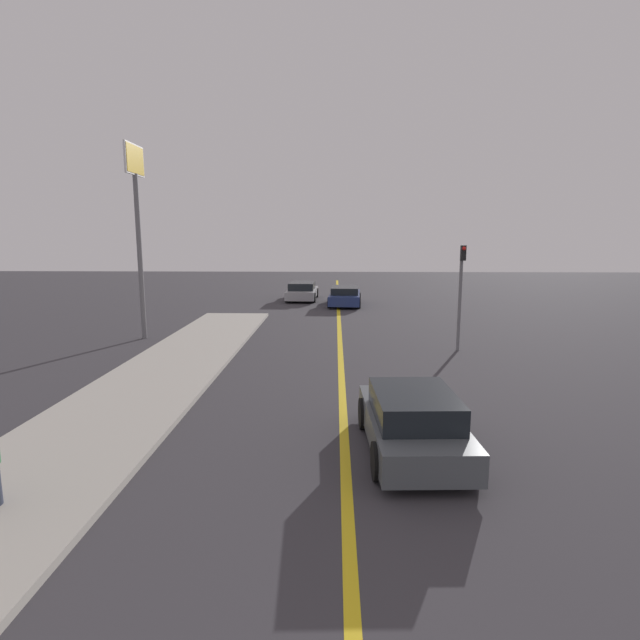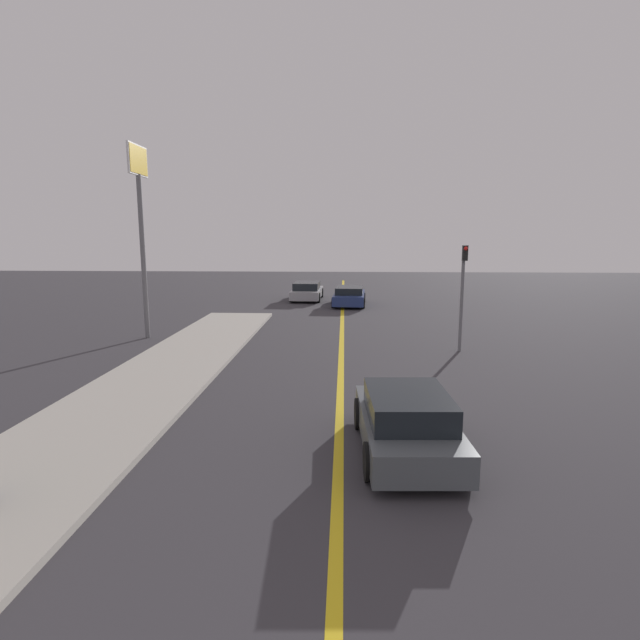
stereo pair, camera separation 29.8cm
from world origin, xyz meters
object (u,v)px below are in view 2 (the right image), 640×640
(car_near_right_lane, at_px, (406,423))
(traffic_light, at_px, (463,287))
(car_ahead_center, at_px, (349,296))
(roadside_sign, at_px, (140,200))
(car_far_distant, at_px, (307,291))

(car_near_right_lane, height_order, traffic_light, traffic_light)
(car_ahead_center, height_order, traffic_light, traffic_light)
(traffic_light, distance_m, roadside_sign, 13.28)
(car_near_right_lane, distance_m, traffic_light, 9.73)
(car_ahead_center, height_order, car_far_distant, car_far_distant)
(car_near_right_lane, relative_size, traffic_light, 1.01)
(car_ahead_center, bearing_deg, traffic_light, -69.30)
(car_ahead_center, xyz_separation_m, traffic_light, (4.03, -12.55, 1.85))
(car_far_distant, xyz_separation_m, traffic_light, (6.87, -15.13, 1.84))
(car_far_distant, bearing_deg, traffic_light, -63.98)
(car_far_distant, bearing_deg, roadside_sign, -112.31)
(car_near_right_lane, xyz_separation_m, roadside_sign, (-9.61, 10.99, 5.11))
(traffic_light, bearing_deg, car_ahead_center, 107.80)
(roadside_sign, bearing_deg, traffic_light, -8.72)
(car_far_distant, height_order, roadside_sign, roadside_sign)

